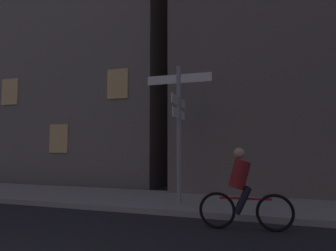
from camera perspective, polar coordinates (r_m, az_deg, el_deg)
The scene contains 4 objects.
sidewalk_kerb at distance 8.82m, azimuth -4.52°, elevation -14.47°, with size 40.00×2.90×0.14m, color gray.
signpost at distance 7.67m, azimuth 2.16°, elevation 1.18°, with size 1.79×1.32×3.67m.
cyclist at distance 6.01m, azimuth 14.56°, elevation -12.53°, with size 1.82×0.36×1.61m.
building_left_block at distance 19.43m, azimuth -18.09°, elevation 14.94°, with size 13.66×9.33×15.98m.
Camera 1 is at (3.24, -0.88, 1.60)m, focal length 30.73 mm.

